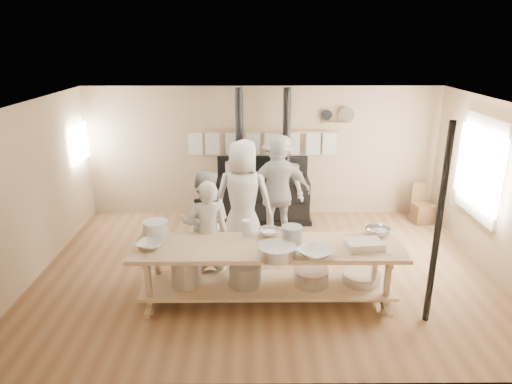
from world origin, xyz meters
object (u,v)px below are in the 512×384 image
(cook_far_left, at_px, (208,235))
(cook_left, at_px, (205,223))
(prep_table, at_px, (267,268))
(chair, at_px, (422,211))
(cook_center, at_px, (243,199))
(cook_right, at_px, (278,193))
(cook_by_window, at_px, (278,180))
(roasting_pan, at_px, (364,245))
(stove, at_px, (262,195))

(cook_far_left, xyz_separation_m, cook_left, (-0.08, 0.38, 0.02))
(prep_table, relative_size, chair, 4.67)
(cook_center, bearing_deg, cook_far_left, 75.93)
(prep_table, xyz_separation_m, cook_right, (0.24, 1.81, 0.44))
(cook_far_left, distance_m, cook_by_window, 2.65)
(cook_center, relative_size, roasting_pan, 4.18)
(cook_left, relative_size, cook_by_window, 0.94)
(prep_table, xyz_separation_m, roasting_pan, (1.27, -0.09, 0.38))
(cook_left, height_order, chair, cook_left)
(cook_left, xyz_separation_m, chair, (4.06, 2.04, -0.60))
(cook_center, relative_size, chair, 2.54)
(cook_right, bearing_deg, cook_far_left, 40.71)
(cook_left, xyz_separation_m, cook_by_window, (1.21, 2.02, 0.05))
(cook_left, bearing_deg, cook_center, -120.97)
(prep_table, height_order, cook_center, cook_center)
(cook_right, bearing_deg, cook_center, 16.68)
(cook_left, relative_size, cook_right, 0.86)
(stove, relative_size, roasting_pan, 5.54)
(prep_table, xyz_separation_m, cook_by_window, (0.30, 2.85, 0.36))
(cook_far_left, bearing_deg, roasting_pan, 158.36)
(cook_center, height_order, roasting_pan, cook_center)
(cook_by_window, distance_m, chair, 2.93)
(cook_far_left, bearing_deg, cook_center, -121.69)
(stove, bearing_deg, cook_right, -78.69)
(prep_table, relative_size, cook_left, 2.18)
(cook_right, height_order, roasting_pan, cook_right)
(stove, height_order, cook_center, stove)
(cook_far_left, distance_m, cook_right, 1.74)
(stove, distance_m, cook_by_window, 0.50)
(cook_left, height_order, roasting_pan, cook_left)
(cook_by_window, bearing_deg, chair, 34.49)
(prep_table, xyz_separation_m, cook_center, (-0.35, 1.50, 0.46))
(cook_far_left, bearing_deg, cook_left, -84.86)
(stove, relative_size, chair, 3.37)
(cook_by_window, bearing_deg, stove, -174.88)
(roasting_pan, bearing_deg, cook_center, 135.60)
(cook_far_left, xyz_separation_m, cook_right, (1.07, 1.36, 0.15))
(cook_far_left, bearing_deg, cook_by_window, -122.36)
(cook_center, bearing_deg, cook_by_window, -105.26)
(stove, distance_m, cook_center, 1.63)
(cook_left, relative_size, roasting_pan, 3.52)
(cook_center, xyz_separation_m, roasting_pan, (1.62, -1.59, -0.08))
(stove, distance_m, prep_table, 3.02)
(cook_left, xyz_separation_m, cook_right, (1.15, 0.98, 0.14))
(cook_right, bearing_deg, cook_left, 29.24)
(cook_left, bearing_deg, cook_right, -130.56)
(cook_left, bearing_deg, roasting_pan, 166.17)
(prep_table, distance_m, cook_left, 1.27)
(cook_far_left, height_order, chair, cook_far_left)
(prep_table, distance_m, cook_far_left, 0.98)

